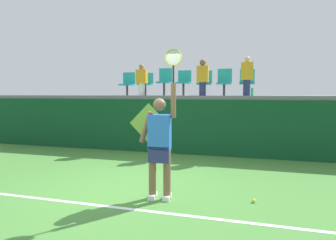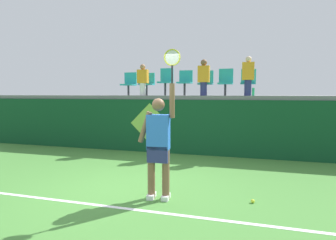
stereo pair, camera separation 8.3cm
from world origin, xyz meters
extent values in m
plane|color=#478438|center=(0.00, 0.00, 0.00)|extent=(40.00, 40.00, 0.00)
cube|color=#0F4223|center=(0.00, 3.53, 0.83)|extent=(13.92, 0.20, 1.66)
cube|color=slate|center=(0.00, 4.95, 1.72)|extent=(13.92, 2.94, 0.12)
cube|color=white|center=(0.00, -0.91, 0.00)|extent=(12.52, 0.08, 0.01)
cube|color=white|center=(0.46, -0.35, 0.04)|extent=(0.14, 0.27, 0.08)
cube|color=white|center=(0.72, -0.32, 0.04)|extent=(0.14, 0.27, 0.08)
cylinder|color=brown|center=(0.46, -0.35, 0.44)|extent=(0.13, 0.13, 0.88)
cylinder|color=brown|center=(0.72, -0.32, 0.44)|extent=(0.13, 0.13, 0.88)
cube|color=navy|center=(0.59, -0.34, 0.80)|extent=(0.38, 0.25, 0.28)
cube|color=blue|center=(0.59, -0.34, 1.18)|extent=(0.40, 0.25, 0.60)
sphere|color=brown|center=(0.59, -0.34, 1.65)|extent=(0.22, 0.22, 0.22)
cylinder|color=brown|center=(0.35, -0.36, 1.26)|extent=(0.26, 0.11, 0.55)
cylinder|color=brown|center=(0.83, -0.31, 1.72)|extent=(0.09, 0.09, 0.58)
cylinder|color=black|center=(0.83, -0.31, 2.16)|extent=(0.03, 0.03, 0.30)
torus|color=gold|center=(0.83, -0.31, 2.44)|extent=(0.28, 0.05, 0.28)
ellipsoid|color=silver|center=(0.83, -0.31, 2.44)|extent=(0.24, 0.04, 0.24)
sphere|color=#D1E533|center=(2.18, -0.08, 0.03)|extent=(0.07, 0.07, 0.07)
cylinder|color=#26B272|center=(2.12, 3.58, 1.89)|extent=(0.07, 0.07, 0.22)
cylinder|color=#38383D|center=(-1.96, 4.08, 1.94)|extent=(0.07, 0.07, 0.33)
cube|color=teal|center=(-1.96, 4.08, 2.13)|extent=(0.44, 0.42, 0.05)
cube|color=teal|center=(-1.96, 4.27, 2.36)|extent=(0.44, 0.04, 0.40)
cylinder|color=#38383D|center=(-1.30, 4.08, 1.95)|extent=(0.07, 0.07, 0.34)
cube|color=teal|center=(-1.30, 4.08, 2.14)|extent=(0.44, 0.42, 0.05)
cube|color=teal|center=(-1.30, 4.27, 2.35)|extent=(0.44, 0.04, 0.36)
cylinder|color=#38383D|center=(-0.65, 4.08, 1.98)|extent=(0.07, 0.07, 0.40)
cube|color=teal|center=(-0.65, 4.08, 2.20)|extent=(0.44, 0.42, 0.05)
cube|color=teal|center=(-0.65, 4.27, 2.45)|extent=(0.44, 0.04, 0.45)
cylinder|color=#38383D|center=(0.00, 4.08, 1.97)|extent=(0.07, 0.07, 0.38)
cube|color=teal|center=(0.00, 4.08, 2.18)|extent=(0.44, 0.42, 0.05)
cube|color=teal|center=(0.00, 4.27, 2.40)|extent=(0.44, 0.04, 0.38)
cylinder|color=#38383D|center=(0.67, 4.08, 1.95)|extent=(0.07, 0.07, 0.34)
cube|color=teal|center=(0.67, 4.08, 2.14)|extent=(0.44, 0.42, 0.05)
cube|color=teal|center=(0.67, 4.27, 2.37)|extent=(0.44, 0.04, 0.40)
cylinder|color=#38383D|center=(1.29, 4.08, 1.95)|extent=(0.07, 0.07, 0.34)
cube|color=teal|center=(1.29, 4.08, 2.15)|extent=(0.44, 0.42, 0.05)
cube|color=teal|center=(1.29, 4.27, 2.39)|extent=(0.44, 0.04, 0.44)
cylinder|color=#38383D|center=(1.96, 4.08, 1.95)|extent=(0.07, 0.07, 0.34)
cube|color=teal|center=(1.96, 4.08, 2.14)|extent=(0.44, 0.42, 0.05)
cube|color=teal|center=(1.96, 4.27, 2.38)|extent=(0.44, 0.04, 0.42)
cylinder|color=navy|center=(0.67, 3.75, 1.98)|extent=(0.20, 0.20, 0.40)
cube|color=orange|center=(0.67, 3.75, 2.42)|extent=(0.34, 0.20, 0.49)
sphere|color=brown|center=(0.67, 3.75, 2.77)|extent=(0.19, 0.19, 0.19)
cylinder|color=white|center=(-1.30, 3.75, 1.97)|extent=(0.20, 0.20, 0.39)
cube|color=orange|center=(-1.30, 3.75, 2.38)|extent=(0.34, 0.20, 0.43)
sphere|color=#A87A56|center=(-1.30, 3.75, 2.69)|extent=(0.18, 0.18, 0.18)
cylinder|color=navy|center=(1.96, 3.75, 2.00)|extent=(0.20, 0.20, 0.45)
cube|color=orange|center=(1.96, 3.75, 2.48)|extent=(0.34, 0.20, 0.51)
sphere|color=beige|center=(1.96, 3.75, 2.82)|extent=(0.17, 0.17, 0.17)
cube|color=#0F4223|center=(-0.95, 3.43, 0.00)|extent=(0.90, 0.01, 0.00)
plane|color=#8CC64C|center=(-0.95, 3.42, 0.91)|extent=(1.27, 0.00, 1.27)
camera|label=1|loc=(2.09, -5.07, 1.84)|focal=31.11mm
camera|label=2|loc=(2.17, -5.04, 1.84)|focal=31.11mm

